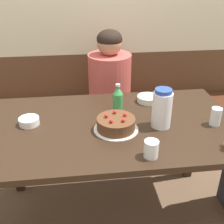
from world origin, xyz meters
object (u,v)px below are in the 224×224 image
bench_seat (101,129)px  bowl_rice_small (148,99)px  bowl_soup_white (29,121)px  water_pitcher (162,109)px  glass_water_tall (151,149)px  glass_tumbler_short (216,117)px  soju_bottle (118,99)px  person_grey_tee (110,104)px  birthday_cake (116,124)px

bench_seat → bowl_rice_small: 0.84m
bowl_soup_white → bowl_rice_small: 0.77m
bowl_soup_white → water_pitcher: bearing=-8.3°
bowl_rice_small → glass_water_tall: size_ratio=1.60×
bench_seat → glass_water_tall: bearing=-82.9°
bench_seat → glass_tumbler_short: 1.22m
bowl_rice_small → glass_tumbler_short: 0.46m
water_pitcher → bowl_rice_small: size_ratio=1.64×
bowl_soup_white → bowl_rice_small: size_ratio=0.84×
soju_bottle → bowl_soup_white: 0.53m
water_pitcher → soju_bottle: bearing=137.9°
bowl_soup_white → glass_tumbler_short: 1.05m
bench_seat → person_grey_tee: bearing=-66.1°
bowl_rice_small → glass_water_tall: glass_water_tall is taller
soju_bottle → bowl_rice_small: (0.22, 0.12, -0.07)m
bench_seat → soju_bottle: 0.93m
bench_seat → bowl_soup_white: bearing=-121.1°
bowl_soup_white → person_grey_tee: bearing=49.8°
soju_bottle → glass_water_tall: soju_bottle is taller
bench_seat → soju_bottle: bearing=-85.7°
water_pitcher → glass_water_tall: water_pitcher is taller
glass_tumbler_short → person_grey_tee: (-0.51, 0.76, -0.26)m
person_grey_tee → water_pitcher: bearing=15.4°
bench_seat → person_grey_tee: person_grey_tee is taller
water_pitcher → glass_water_tall: size_ratio=2.61×
glass_tumbler_short → glass_water_tall: bearing=-150.1°
water_pitcher → bowl_soup_white: (-0.74, 0.11, -0.09)m
glass_water_tall → glass_tumbler_short: 0.50m
bench_seat → bowl_rice_small: size_ratio=18.99×
bowl_soup_white → bowl_rice_small: bearing=15.9°
bowl_rice_small → glass_water_tall: 0.60m
bench_seat → birthday_cake: 1.06m
water_pitcher → person_grey_tee: person_grey_tee is taller
bowl_rice_small → bench_seat: bearing=115.3°
glass_water_tall → person_grey_tee: (-0.08, 1.01, -0.25)m
glass_water_tall → bowl_rice_small: bearing=78.0°
birthday_cake → bowl_rice_small: bearing=52.1°
bench_seat → bowl_soup_white: (-0.47, -0.78, 0.55)m
water_pitcher → glass_tumbler_short: water_pitcher is taller
bowl_rice_small → glass_water_tall: bearing=-102.0°
bowl_rice_small → glass_tumbler_short: (0.31, -0.34, 0.03)m
bowl_rice_small → person_grey_tee: person_grey_tee is taller
bowl_soup_white → bowl_rice_small: same height
bowl_rice_small → glass_tumbler_short: size_ratio=1.33×
birthday_cake → glass_tumbler_short: 0.56m
bowl_rice_small → person_grey_tee: 0.52m
glass_water_tall → person_grey_tee: size_ratio=0.07×
water_pitcher → bowl_rice_small: water_pitcher is taller
person_grey_tee → glass_tumbler_short: bearing=33.9°
soju_bottle → bowl_soup_white: soju_bottle is taller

